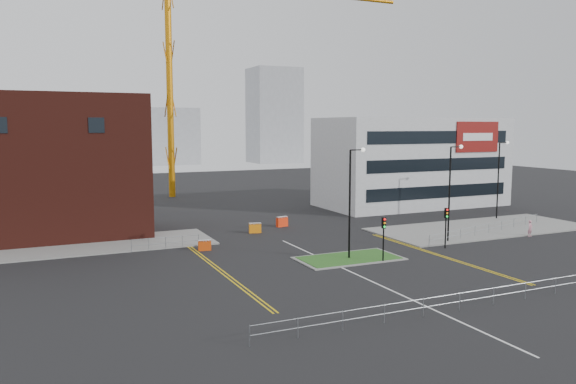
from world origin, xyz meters
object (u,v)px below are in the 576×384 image
object	(u,v)px
pedestrian	(530,228)
tower_crane	(206,27)
streetlamp_island	(352,194)
traffic_light_island	(384,231)

from	to	relation	value
pedestrian	tower_crane	bearing A→B (deg)	99.24
streetlamp_island	traffic_light_island	distance (m)	3.92
traffic_light_island	streetlamp_island	bearing A→B (deg)	131.41
streetlamp_island	tower_crane	bearing A→B (deg)	88.05
tower_crane	traffic_light_island	size ratio (longest dim) A/B	14.52
tower_crane	streetlamp_island	size ratio (longest dim) A/B	5.77
streetlamp_island	pedestrian	xyz separation A→B (m)	(21.03, 0.76, -4.60)
tower_crane	pedestrian	bearing A→B (deg)	-67.17
tower_crane	pedestrian	size ratio (longest dim) A/B	32.40
tower_crane	traffic_light_island	bearing A→B (deg)	-89.78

